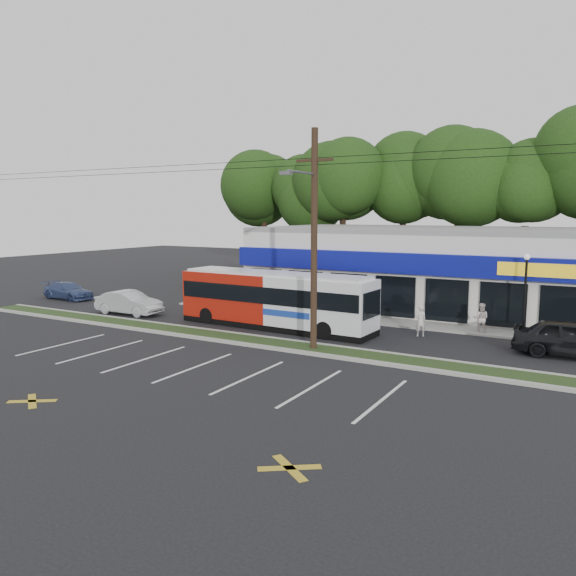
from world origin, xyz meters
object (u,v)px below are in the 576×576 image
(pedestrian_a, at_px, (420,321))
(car_silver, at_px, (129,303))
(metrobus, at_px, (275,299))
(car_dark, at_px, (572,338))
(pedestrian_b, at_px, (481,319))
(utility_pole, at_px, (310,233))
(car_blue, at_px, (68,291))
(lamp_post, at_px, (525,285))

(pedestrian_a, bearing_deg, car_silver, -26.70)
(metrobus, relative_size, car_dark, 2.35)
(metrobus, xyz_separation_m, pedestrian_b, (10.13, 4.00, -0.81))
(metrobus, distance_m, car_silver, 10.17)
(utility_pole, distance_m, car_blue, 23.49)
(car_silver, distance_m, pedestrian_b, 20.82)
(pedestrian_a, xyz_separation_m, pedestrian_b, (2.57, 2.15, 0.01))
(utility_pole, height_order, metrobus, utility_pole)
(utility_pole, xyz_separation_m, car_silver, (-14.07, 2.57, -4.69))
(car_blue, xyz_separation_m, pedestrian_a, (26.06, 0.60, 0.19))
(metrobus, xyz_separation_m, car_dark, (14.56, 1.08, -0.79))
(car_dark, height_order, pedestrian_a, car_dark)
(lamp_post, bearing_deg, utility_pole, -136.05)
(lamp_post, distance_m, car_dark, 4.42)
(car_dark, height_order, car_blue, car_dark)
(lamp_post, xyz_separation_m, pedestrian_b, (-2.03, -0.30, -1.86))
(car_blue, bearing_deg, car_dark, -87.79)
(utility_pole, bearing_deg, car_blue, 167.91)
(car_dark, xyz_separation_m, car_silver, (-24.64, -2.08, -0.11))
(pedestrian_a, distance_m, pedestrian_b, 3.35)
(metrobus, bearing_deg, pedestrian_a, 15.91)
(car_blue, bearing_deg, metrobus, -91.36)
(utility_pole, bearing_deg, pedestrian_b, 50.98)
(car_dark, height_order, pedestrian_b, car_dark)
(utility_pole, relative_size, car_dark, 10.22)
(metrobus, bearing_deg, car_blue, 178.32)
(car_silver, height_order, pedestrian_a, pedestrian_a)
(lamp_post, distance_m, car_silver, 22.94)
(car_blue, relative_size, pedestrian_a, 2.64)
(utility_pole, relative_size, car_blue, 11.76)
(lamp_post, bearing_deg, metrobus, -160.52)
(utility_pole, bearing_deg, metrobus, 138.15)
(car_dark, bearing_deg, lamp_post, 33.85)
(utility_pole, xyz_separation_m, pedestrian_a, (3.57, 5.42, -4.61))
(pedestrian_b, bearing_deg, metrobus, 15.20)
(metrobus, bearing_deg, car_dark, 6.42)
(car_dark, distance_m, pedestrian_a, 7.04)
(car_blue, height_order, pedestrian_b, pedestrian_b)
(lamp_post, xyz_separation_m, car_silver, (-22.24, -5.30, -1.94))
(pedestrian_a, bearing_deg, lamp_post, 172.19)
(metrobus, relative_size, pedestrian_a, 7.14)
(lamp_post, xyz_separation_m, metrobus, (-12.16, -4.30, -1.04))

